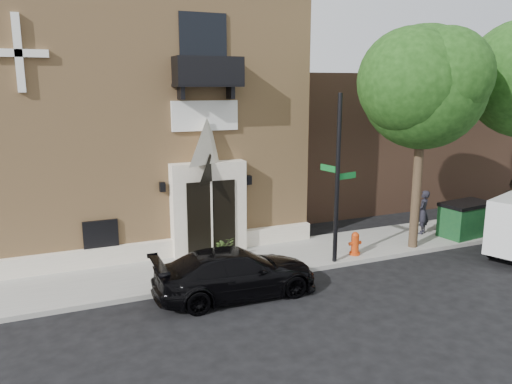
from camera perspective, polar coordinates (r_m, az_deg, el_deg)
ground at (r=15.72m, az=1.36°, el=-9.96°), size 120.00×120.00×0.00m
sidewalk at (r=17.35m, az=2.32°, el=-7.52°), size 42.00×3.00×0.15m
church at (r=21.44m, az=-15.04°, el=8.34°), size 12.20×11.01×9.30m
neighbour_building at (r=28.77m, az=15.95°, el=6.31°), size 18.00×8.00×6.40m
street_tree_left at (r=18.18m, az=18.89°, el=11.37°), size 4.97×4.38×7.77m
black_sedan at (r=14.38m, az=-2.32°, el=-9.20°), size 4.75×1.99×1.37m
street_sign at (r=16.30m, az=9.28°, el=1.45°), size 0.97×0.87×5.52m
fire_hydrant at (r=17.63m, az=11.25°, el=-5.79°), size 0.46×0.37×0.82m
dumpster at (r=21.01m, az=22.82°, el=-2.84°), size 2.15×1.40×1.32m
planter at (r=17.04m, az=-3.65°, el=-6.34°), size 0.75×0.68×0.74m
pedestrian_near at (r=20.68m, az=18.56°, el=-2.19°), size 0.75×0.71×1.73m
pedestrian_far at (r=23.61m, az=27.25°, el=-0.97°), size 0.77×0.96×1.90m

